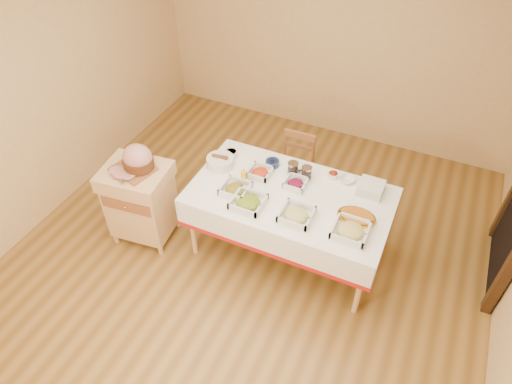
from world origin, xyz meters
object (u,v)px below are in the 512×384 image
(dining_chair, at_px, (294,169))
(brass_platter, at_px, (356,217))
(bread_basket, at_px, (220,162))
(dining_table, at_px, (290,207))
(preserve_jar_right, at_px, (306,173))
(butcher_cart, at_px, (140,199))
(plate_stack, at_px, (371,188))
(mustard_bottle, at_px, (244,176))
(ham_on_board, at_px, (137,160))
(preserve_jar_left, at_px, (293,169))

(dining_chair, distance_m, brass_platter, 1.21)
(bread_basket, bearing_deg, brass_platter, -6.01)
(dining_table, distance_m, preserve_jar_right, 0.35)
(butcher_cart, distance_m, plate_stack, 2.20)
(mustard_bottle, xyz_separation_m, bread_basket, (-0.31, 0.12, -0.02))
(butcher_cart, xyz_separation_m, dining_chair, (1.17, 1.14, -0.07))
(mustard_bottle, bearing_deg, ham_on_board, -159.05)
(preserve_jar_left, height_order, preserve_jar_right, preserve_jar_left)
(butcher_cart, height_order, mustard_bottle, mustard_bottle)
(bread_basket, bearing_deg, dining_table, -6.95)
(dining_chair, height_order, mustard_bottle, mustard_bottle)
(ham_on_board, relative_size, bread_basket, 1.50)
(preserve_jar_left, xyz_separation_m, mustard_bottle, (-0.37, -0.30, 0.02))
(dining_chair, xyz_separation_m, mustard_bottle, (-0.23, -0.76, 0.41))
(ham_on_board, bearing_deg, butcher_cart, -141.87)
(dining_chair, xyz_separation_m, preserve_jar_right, (0.28, -0.46, 0.39))
(butcher_cart, distance_m, mustard_bottle, 1.08)
(ham_on_board, distance_m, preserve_jar_left, 1.44)
(butcher_cart, xyz_separation_m, preserve_jar_left, (1.31, 0.68, 0.33))
(preserve_jar_left, distance_m, mustard_bottle, 0.48)
(dining_table, distance_m, butcher_cart, 1.46)
(preserve_jar_left, bearing_deg, mustard_bottle, -140.62)
(preserve_jar_right, relative_size, brass_platter, 0.38)
(ham_on_board, relative_size, mustard_bottle, 2.38)
(dining_chair, bearing_deg, bread_basket, -130.14)
(ham_on_board, bearing_deg, preserve_jar_right, 24.56)
(preserve_jar_left, height_order, brass_platter, preserve_jar_left)
(mustard_bottle, relative_size, bread_basket, 0.63)
(dining_chair, distance_m, plate_stack, 1.03)
(dining_table, xyz_separation_m, brass_platter, (0.62, -0.05, 0.18))
(mustard_bottle, bearing_deg, dining_table, 3.79)
(butcher_cart, distance_m, ham_on_board, 0.49)
(ham_on_board, bearing_deg, mustard_bottle, 20.95)
(butcher_cart, xyz_separation_m, plate_stack, (2.05, 0.74, 0.32))
(bread_basket, bearing_deg, preserve_jar_right, 12.10)
(butcher_cart, relative_size, ham_on_board, 2.18)
(ham_on_board, bearing_deg, brass_platter, 9.29)
(ham_on_board, bearing_deg, plate_stack, 19.42)
(mustard_bottle, relative_size, brass_platter, 0.49)
(butcher_cart, relative_size, brass_platter, 2.56)
(butcher_cart, relative_size, mustard_bottle, 5.18)
(dining_table, relative_size, dining_chair, 2.21)
(dining_table, relative_size, butcher_cart, 2.11)
(dining_table, height_order, preserve_jar_right, preserve_jar_right)
(preserve_jar_right, xyz_separation_m, mustard_bottle, (-0.51, -0.30, 0.02))
(butcher_cart, bearing_deg, brass_platter, 9.97)
(butcher_cart, relative_size, preserve_jar_left, 6.57)
(ham_on_board, xyz_separation_m, bread_basket, (0.60, 0.47, -0.16))
(preserve_jar_right, xyz_separation_m, bread_basket, (-0.82, -0.17, -0.01))
(preserve_jar_left, bearing_deg, preserve_jar_right, -1.62)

